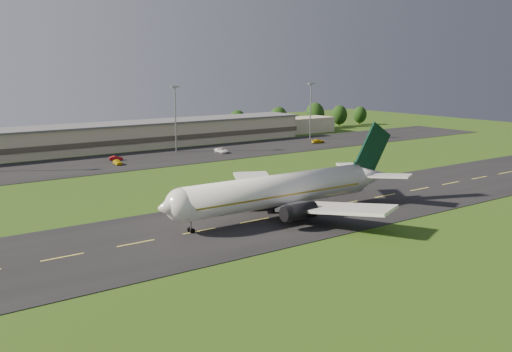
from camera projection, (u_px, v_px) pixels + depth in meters
ground at (347, 203)px, 110.93m from camera, size 360.00×360.00×0.00m
taxiway at (347, 203)px, 110.92m from camera, size 220.00×30.00×0.10m
apron at (174, 156)px, 168.38m from camera, size 260.00×30.00×0.10m
airliner at (282, 190)px, 100.84m from camera, size 51.25×42.18×15.57m
terminal at (157, 134)px, 190.59m from camera, size 145.00×16.00×8.40m
light_mast_centre at (175, 111)px, 175.22m from camera, size 2.40×1.20×20.35m
light_mast_east at (311, 104)px, 206.68m from camera, size 2.40×1.20×20.35m
tree_line at (219, 123)px, 215.87m from camera, size 194.57×9.57×11.00m
service_vehicle_a at (118, 162)px, 154.01m from camera, size 2.09×4.33×1.42m
service_vehicle_b at (116, 158)px, 160.86m from camera, size 4.04×2.49×1.26m
service_vehicle_c at (222, 150)px, 175.10m from camera, size 2.59×5.36×1.47m
service_vehicle_d at (318, 141)px, 197.13m from camera, size 4.93×2.63×1.36m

